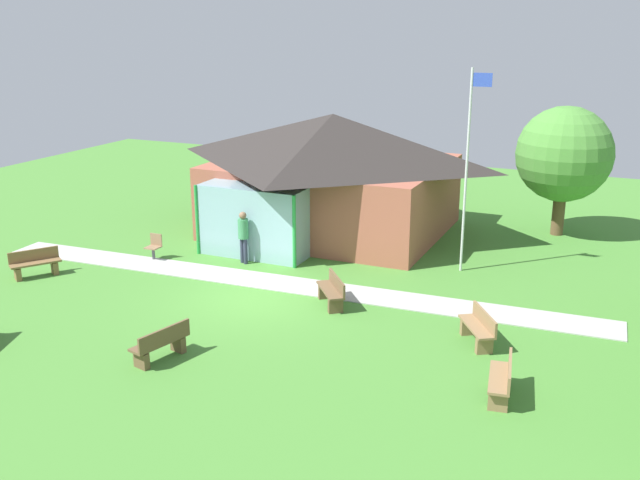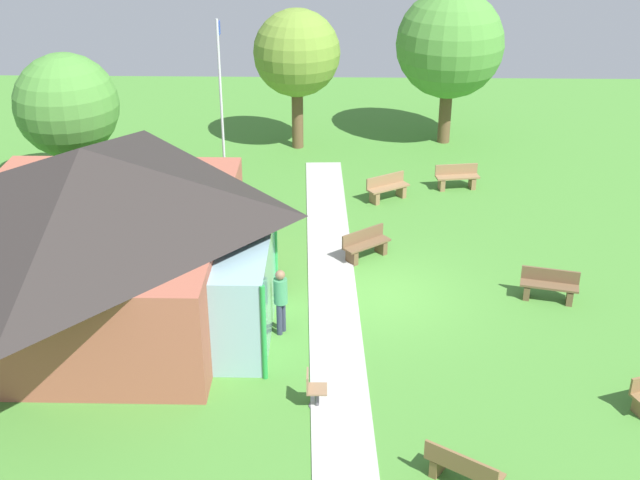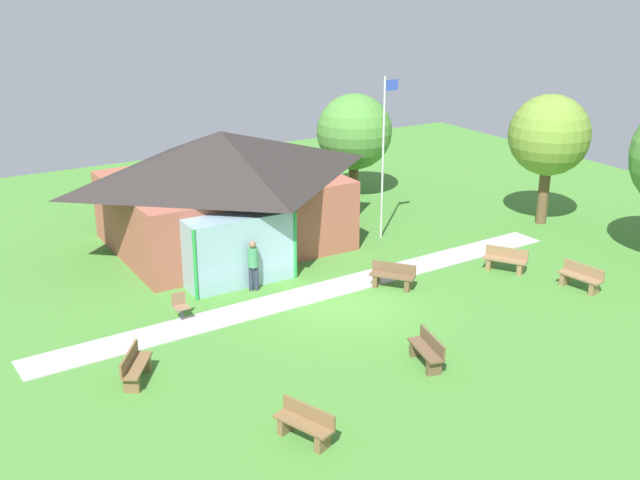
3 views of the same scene
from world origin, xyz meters
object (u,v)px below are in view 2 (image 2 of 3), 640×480
bench_lawn_far_right (457,178)px  bench_front_center (549,286)px  tree_far_east (450,44)px  bench_mid_right (387,188)px  pavilion (96,229)px  bench_mid_left (463,469)px  tree_east_hedge (297,54)px  tree_behind_pavilion_right (67,106)px  flagpole (222,115)px  bench_rear_near_path (366,245)px  patio_chair_west (314,390)px  visitor_by_porch (281,297)px

bench_lawn_far_right → bench_front_center: bearing=92.1°
tree_far_east → bench_mid_right: bearing=156.5°
bench_mid_right → tree_far_east: size_ratio=0.25×
pavilion → bench_mid_left: bearing=-127.1°
bench_lawn_far_right → tree_east_hedge: (4.11, 5.72, 3.30)m
bench_front_center → tree_behind_pavilion_right: size_ratio=0.33×
flagpole → tree_behind_pavilion_right: (2.28, 5.50, -0.46)m
flagpole → bench_rear_near_path: size_ratio=4.36×
flagpole → tree_behind_pavilion_right: bearing=67.5°
bench_front_center → bench_lawn_far_right: size_ratio=1.01×
pavilion → tree_behind_pavilion_right: tree_behind_pavilion_right is taller
patio_chair_west → pavilion: bearing=-126.4°
flagpole → bench_mid_left: flagpole is taller
pavilion → bench_front_center: size_ratio=5.84×
tree_behind_pavilion_right → flagpole: bearing=-112.5°
visitor_by_porch → tree_east_hedge: tree_east_hedge is taller
bench_front_center → tree_behind_pavilion_right: (7.23, 14.63, 2.60)m
bench_lawn_far_right → tree_far_east: 5.99m
bench_mid_right → visitor_by_porch: bearing=37.5°
bench_front_center → bench_rear_near_path: same height
flagpole → visitor_by_porch: bearing=-162.1°
tree_far_east → tree_behind_pavilion_right: tree_far_east is taller
pavilion → bench_lawn_far_right: bearing=-50.7°
bench_front_center → tree_east_hedge: (11.74, 7.18, 3.30)m
bench_lawn_far_right → tree_behind_pavilion_right: size_ratio=0.33×
patio_chair_west → flagpole: bearing=-163.0°
tree_east_hedge → bench_mid_left: bearing=-168.1°
flagpole → bench_lawn_far_right: 8.69m
tree_behind_pavilion_right → patio_chair_west: bearing=-144.3°
bench_lawn_far_right → tree_east_hedge: tree_east_hedge is taller
visitor_by_porch → tree_far_east: bearing=-176.5°
bench_mid_left → tree_far_east: size_ratio=0.25×
bench_mid_right → tree_far_east: (5.89, -2.56, 3.50)m
bench_mid_right → bench_front_center: bearing=88.3°
pavilion → tree_behind_pavilion_right: (7.92, 3.02, 0.71)m
tree_east_hedge → tree_behind_pavilion_right: bearing=121.2°
bench_mid_right → pavilion: bearing=11.0°
bench_rear_near_path → visitor_by_porch: visitor_by_porch is taller
bench_rear_near_path → bench_lawn_far_right: bearing=-160.1°
pavilion → bench_mid_left: size_ratio=6.11×
bench_lawn_far_right → bench_rear_near_path: same height
visitor_by_porch → bench_rear_near_path: bearing=176.7°
tree_far_east → flagpole: bearing=134.1°
pavilion → bench_rear_near_path: pavilion is taller
visitor_by_porch → patio_chair_west: bearing=41.9°
bench_front_center → tree_east_hedge: tree_east_hedge is taller
flagpole → visitor_by_porch: size_ratio=3.64×
flagpole → tree_far_east: (7.53, -7.77, 0.44)m
pavilion → visitor_by_porch: size_ratio=5.24×
bench_rear_near_path → tree_east_hedge: (9.42, 2.41, 3.30)m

